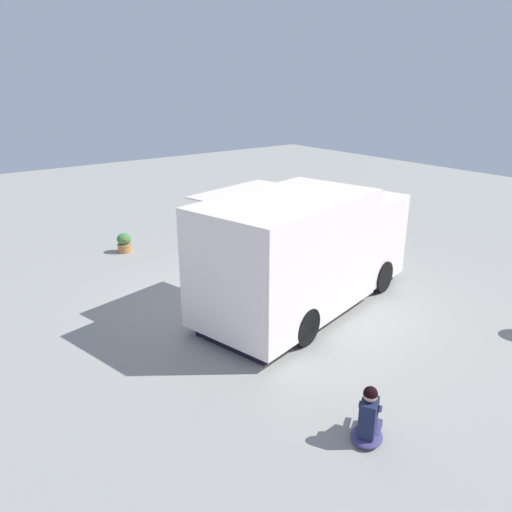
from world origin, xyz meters
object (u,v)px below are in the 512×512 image
at_px(food_truck, 305,253).
at_px(person_customer, 368,419).
at_px(trash_bin, 332,230).
at_px(planter_flowering_near, 124,243).

relative_size(food_truck, person_customer, 6.71).
distance_m(person_customer, trash_bin, 8.46).
xyz_separation_m(person_customer, trash_bin, (5.69, 6.25, 0.14)).
xyz_separation_m(food_truck, person_customer, (-2.20, -3.69, -0.91)).
distance_m(food_truck, planter_flowering_near, 6.07).
xyz_separation_m(person_customer, planter_flowering_near, (0.50, 9.44, -0.04)).
bearing_deg(trash_bin, food_truck, -143.74).
distance_m(food_truck, person_customer, 4.39).
relative_size(person_customer, planter_flowering_near, 1.54).
bearing_deg(planter_flowering_near, person_customer, -93.03).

